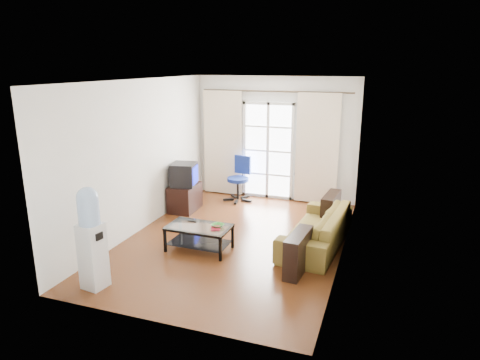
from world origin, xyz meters
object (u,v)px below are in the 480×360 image
sofa (317,228)px  crt_tv (183,174)px  water_cooler (91,236)px  coffee_table (199,235)px  tv_stand (185,197)px  task_chair (239,188)px

sofa → crt_tv: 3.03m
sofa → water_cooler: 3.57m
sofa → coffee_table: 1.96m
coffee_table → tv_stand: size_ratio=1.39×
water_cooler → sofa: bearing=51.3°
coffee_table → water_cooler: bearing=-118.3°
coffee_table → crt_tv: size_ratio=1.76×
task_chair → water_cooler: bearing=-88.1°
crt_tv → water_cooler: size_ratio=0.41×
water_cooler → crt_tv: bearing=103.3°
sofa → crt_tv: size_ratio=3.64×
task_chair → coffee_table: bearing=-74.7°
water_cooler → task_chair: bearing=91.0°
sofa → crt_tv: (-2.88, 0.83, 0.47)m
coffee_table → tv_stand: tv_stand is taller
sofa → coffee_table: size_ratio=2.07×
task_chair → water_cooler: size_ratio=0.69×
coffee_table → water_cooler: 1.84m
sofa → water_cooler: bearing=-42.3°
coffee_table → water_cooler: water_cooler is taller
crt_tv → task_chair: crt_tv is taller
sofa → tv_stand: sofa is taller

